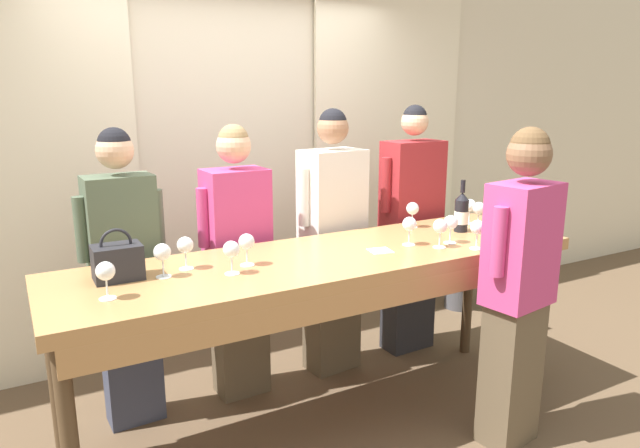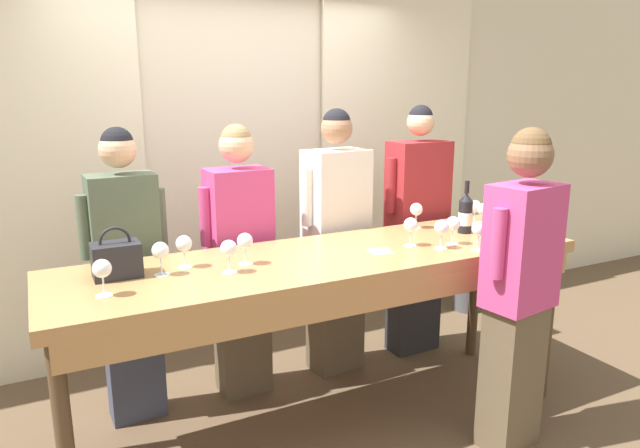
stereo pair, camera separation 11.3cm
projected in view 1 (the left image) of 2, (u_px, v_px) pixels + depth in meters
ground_plane at (327, 424)px, 3.25m from camera, size 18.00×18.00×0.00m
wall_back at (230, 155)px, 4.14m from camera, size 12.00×0.06×2.80m
curtain_panel_left at (22, 177)px, 3.45m from camera, size 1.39×0.03×2.69m
curtain_panel_right at (389, 153)px, 4.74m from camera, size 1.39×0.03×2.69m
tasting_bar at (329, 272)px, 3.03m from camera, size 2.84×0.79×1.01m
wine_bottle at (461, 213)px, 3.49m from camera, size 0.09×0.09×0.32m
handbag at (118, 261)px, 2.61m from camera, size 0.22×0.15×0.24m
wine_glass_front_left at (162, 253)px, 2.63m from camera, size 0.08×0.08×0.16m
wine_glass_front_mid at (247, 243)px, 2.81m from camera, size 0.08×0.08×0.16m
wine_glass_front_right at (106, 272)px, 2.35m from camera, size 0.08×0.08×0.16m
wine_glass_center_left at (413, 209)px, 3.59m from camera, size 0.08×0.08×0.16m
wine_glass_center_mid at (470, 206)px, 3.69m from camera, size 0.08×0.08×0.16m
wine_glass_center_right at (451, 223)px, 3.22m from camera, size 0.08×0.08×0.16m
wine_glass_back_left at (477, 228)px, 3.10m from camera, size 0.08×0.08×0.16m
wine_glass_back_mid at (409, 225)px, 3.18m from camera, size 0.08×0.08×0.16m
wine_glass_back_right at (479, 209)px, 3.60m from camera, size 0.08×0.08×0.16m
wine_glass_near_host at (440, 227)px, 3.13m from camera, size 0.08×0.08×0.16m
wine_glass_by_bottle at (185, 246)px, 2.75m from camera, size 0.08×0.08×0.16m
wine_glass_by_handbag at (231, 250)px, 2.68m from camera, size 0.08×0.08×0.16m
napkin at (380, 251)px, 3.08m from camera, size 0.14×0.14×0.00m
guest_olive_jacket at (125, 275)px, 3.11m from camera, size 0.47×0.23×1.67m
guest_pink_top at (238, 260)px, 3.42m from camera, size 0.47×0.26×1.67m
guest_cream_sweater at (332, 241)px, 3.73m from camera, size 0.51×0.30×1.75m
guest_striped_shirt at (411, 229)px, 4.03m from camera, size 0.53×0.24×1.76m
host_pouring at (518, 284)px, 2.91m from camera, size 0.47×0.29×1.69m
potted_plant at (460, 261)px, 4.91m from camera, size 0.40×0.40×0.74m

